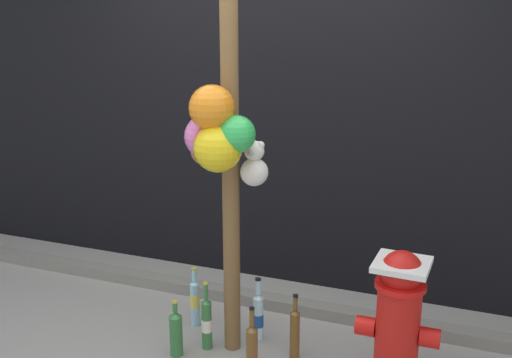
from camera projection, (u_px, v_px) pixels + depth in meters
building_wall at (272, 66)px, 4.18m from camera, size 10.00×0.20×3.15m
curb_strip at (245, 297)px, 4.12m from camera, size 8.00×0.12×0.08m
memorial_post at (221, 96)px, 3.11m from camera, size 0.45×0.38×3.04m
fire_hydrant at (398, 317)px, 3.13m from camera, size 0.44×0.29×0.77m
bottle_0 at (252, 351)px, 3.23m from camera, size 0.06×0.06×0.43m
bottle_1 at (258, 315)px, 3.65m from camera, size 0.07×0.07×0.40m
bottle_2 at (207, 323)px, 3.53m from camera, size 0.06×0.06×0.43m
bottle_3 at (195, 301)px, 3.80m from camera, size 0.06×0.06×0.40m
bottle_4 at (295, 332)px, 3.44m from camera, size 0.06×0.06×0.40m
bottle_5 at (176, 333)px, 3.47m from camera, size 0.08×0.08×0.35m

